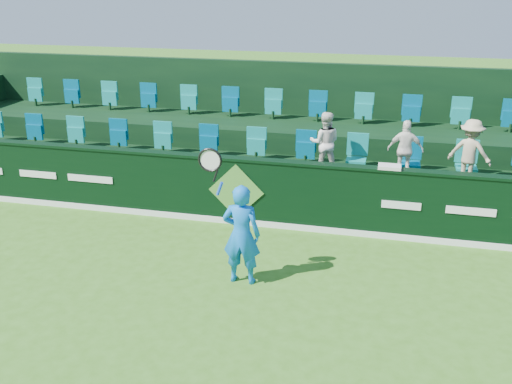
% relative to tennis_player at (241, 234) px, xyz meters
% --- Properties ---
extents(ground, '(60.00, 60.00, 0.00)m').
position_rel_tennis_player_xyz_m(ground, '(-0.65, -1.77, -0.84)').
color(ground, '#366A19').
rests_on(ground, ground).
extents(sponsor_hoarding, '(16.00, 0.25, 1.35)m').
position_rel_tennis_player_xyz_m(sponsor_hoarding, '(-0.65, 2.23, -0.17)').
color(sponsor_hoarding, black).
rests_on(sponsor_hoarding, ground).
extents(stand_tier_front, '(16.00, 2.00, 0.80)m').
position_rel_tennis_player_xyz_m(stand_tier_front, '(-0.65, 3.33, -0.44)').
color(stand_tier_front, black).
rests_on(stand_tier_front, ground).
extents(stand_tier_back, '(16.00, 1.80, 1.30)m').
position_rel_tennis_player_xyz_m(stand_tier_back, '(-0.65, 5.23, -0.19)').
color(stand_tier_back, black).
rests_on(stand_tier_back, ground).
extents(stand_rear, '(16.00, 4.10, 2.60)m').
position_rel_tennis_player_xyz_m(stand_rear, '(-0.65, 5.68, 0.37)').
color(stand_rear, black).
rests_on(stand_rear, ground).
extents(seat_row_front, '(13.50, 0.50, 0.60)m').
position_rel_tennis_player_xyz_m(seat_row_front, '(-0.65, 3.73, 0.26)').
color(seat_row_front, '#138981').
rests_on(seat_row_front, stand_tier_front).
extents(seat_row_back, '(13.50, 0.50, 0.60)m').
position_rel_tennis_player_xyz_m(seat_row_back, '(-0.65, 5.53, 0.76)').
color(seat_row_back, '#138981').
rests_on(seat_row_back, stand_tier_back).
extents(tennis_player, '(0.99, 0.41, 2.28)m').
position_rel_tennis_player_xyz_m(tennis_player, '(0.00, 0.00, 0.00)').
color(tennis_player, blue).
rests_on(tennis_player, ground).
extents(spectator_left, '(0.66, 0.54, 1.26)m').
position_rel_tennis_player_xyz_m(spectator_left, '(0.88, 3.35, 0.59)').
color(spectator_left, silver).
rests_on(spectator_left, stand_tier_front).
extents(spectator_middle, '(0.71, 0.33, 1.18)m').
position_rel_tennis_player_xyz_m(spectator_middle, '(2.47, 3.35, 0.55)').
color(spectator_middle, white).
rests_on(spectator_middle, stand_tier_front).
extents(spectator_right, '(0.93, 0.73, 1.26)m').
position_rel_tennis_player_xyz_m(spectator_right, '(3.67, 3.35, 0.59)').
color(spectator_right, tan).
rests_on(spectator_right, stand_tier_front).
extents(towel, '(0.40, 0.26, 0.06)m').
position_rel_tennis_player_xyz_m(towel, '(2.18, 2.23, 0.54)').
color(towel, silver).
rests_on(towel, sponsor_hoarding).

